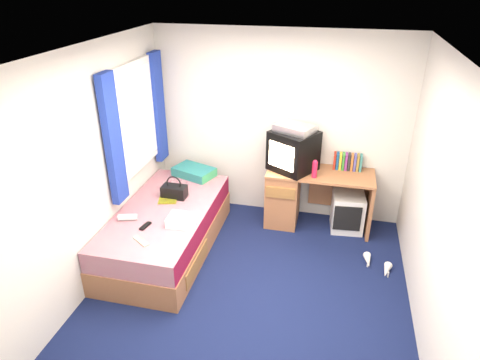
% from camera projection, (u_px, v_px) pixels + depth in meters
% --- Properties ---
extents(ground, '(3.40, 3.40, 0.00)m').
position_uv_depth(ground, '(250.00, 289.00, 4.45)').
color(ground, '#0C1438').
rests_on(ground, ground).
extents(room_shell, '(3.40, 3.40, 3.40)m').
position_uv_depth(room_shell, '(251.00, 161.00, 3.81)').
color(room_shell, white).
rests_on(room_shell, ground).
extents(bed, '(1.01, 2.00, 0.54)m').
position_uv_depth(bed, '(167.00, 229.00, 4.98)').
color(bed, '#A96E46').
rests_on(bed, ground).
extents(pillow, '(0.60, 0.48, 0.11)m').
position_uv_depth(pillow, '(194.00, 172.00, 5.62)').
color(pillow, '#175096').
rests_on(pillow, bed).
extents(desk, '(1.30, 0.55, 0.75)m').
position_uv_depth(desk, '(297.00, 194.00, 5.46)').
color(desk, '#A96E46').
rests_on(desk, ground).
extents(storage_cube, '(0.42, 0.42, 0.48)m').
position_uv_depth(storage_cube, '(347.00, 212.00, 5.39)').
color(storage_cube, silver).
rests_on(storage_cube, ground).
extents(crt_tv, '(0.66, 0.65, 0.49)m').
position_uv_depth(crt_tv, '(293.00, 151.00, 5.22)').
color(crt_tv, black).
rests_on(crt_tv, desk).
extents(vcr, '(0.53, 0.47, 0.08)m').
position_uv_depth(vcr, '(295.00, 128.00, 5.09)').
color(vcr, '#BBBBBD').
rests_on(vcr, crt_tv).
extents(book_row, '(0.34, 0.13, 0.20)m').
position_uv_depth(book_row, '(348.00, 162.00, 5.29)').
color(book_row, maroon).
rests_on(book_row, desk).
extents(picture_frame, '(0.03, 0.12, 0.14)m').
position_uv_depth(picture_frame, '(356.00, 164.00, 5.29)').
color(picture_frame, '#2F1F0F').
rests_on(picture_frame, desk).
extents(pink_water_bottle, '(0.07, 0.07, 0.20)m').
position_uv_depth(pink_water_bottle, '(315.00, 170.00, 5.08)').
color(pink_water_bottle, '#D81E43').
rests_on(pink_water_bottle, desk).
extents(aerosol_can, '(0.05, 0.05, 0.18)m').
position_uv_depth(aerosol_can, '(308.00, 163.00, 5.27)').
color(aerosol_can, silver).
rests_on(aerosol_can, desk).
extents(handbag, '(0.29, 0.17, 0.28)m').
position_uv_depth(handbag, '(174.00, 191.00, 5.08)').
color(handbag, black).
rests_on(handbag, bed).
extents(towel, '(0.29, 0.25, 0.09)m').
position_uv_depth(towel, '(181.00, 220.00, 4.55)').
color(towel, white).
rests_on(towel, bed).
extents(magazine, '(0.28, 0.33, 0.01)m').
position_uv_depth(magazine, '(168.00, 198.00, 5.08)').
color(magazine, gold).
rests_on(magazine, bed).
extents(water_bottle, '(0.21, 0.12, 0.07)m').
position_uv_depth(water_bottle, '(128.00, 217.00, 4.63)').
color(water_bottle, silver).
rests_on(water_bottle, bed).
extents(colour_swatch_fan, '(0.22, 0.17, 0.01)m').
position_uv_depth(colour_swatch_fan, '(141.00, 241.00, 4.28)').
color(colour_swatch_fan, orange).
rests_on(colour_swatch_fan, bed).
extents(remote_control, '(0.08, 0.17, 0.02)m').
position_uv_depth(remote_control, '(145.00, 226.00, 4.52)').
color(remote_control, black).
rests_on(remote_control, bed).
extents(window_assembly, '(0.11, 1.42, 1.40)m').
position_uv_depth(window_assembly, '(136.00, 121.00, 4.93)').
color(window_assembly, silver).
rests_on(window_assembly, room_shell).
extents(white_heels, '(0.32, 0.37, 0.09)m').
position_uv_depth(white_heels, '(377.00, 266.00, 4.74)').
color(white_heels, white).
rests_on(white_heels, ground).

